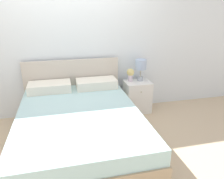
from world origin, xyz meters
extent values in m
plane|color=#CCB28E|center=(0.00, 0.00, 0.00)|extent=(12.00, 12.00, 0.00)
cube|color=white|center=(0.00, 0.07, 1.30)|extent=(8.00, 0.06, 2.60)
cube|color=tan|center=(0.00, -1.08, 0.17)|extent=(1.57, 2.15, 0.35)
cube|color=silver|center=(0.00, -1.08, 0.44)|extent=(1.54, 2.11, 0.19)
cube|color=beige|center=(0.00, -0.03, 0.49)|extent=(1.60, 0.05, 0.98)
cube|color=white|center=(-0.38, -0.25, 0.61)|extent=(0.66, 0.36, 0.14)
cube|color=white|center=(0.38, -0.25, 0.61)|extent=(0.66, 0.36, 0.14)
cube|color=white|center=(1.13, -0.20, 0.28)|extent=(0.45, 0.36, 0.57)
sphere|color=#B2AD93|center=(1.13, -0.39, 0.44)|extent=(0.02, 0.02, 0.02)
cylinder|color=#A8B2BC|center=(1.19, -0.14, 0.60)|extent=(0.11, 0.11, 0.07)
cylinder|color=#B7B29E|center=(1.19, -0.14, 0.71)|extent=(0.02, 0.02, 0.14)
cylinder|color=#A8BCDB|center=(1.19, -0.14, 0.86)|extent=(0.20, 0.20, 0.17)
cylinder|color=silver|center=(1.00, -0.15, 0.62)|extent=(0.08, 0.08, 0.12)
sphere|color=#E5D17F|center=(1.00, -0.15, 0.73)|extent=(0.13, 0.13, 0.13)
sphere|color=#609356|center=(1.04, -0.15, 0.70)|extent=(0.06, 0.06, 0.06)
camera|label=1|loc=(-0.17, -3.67, 1.78)|focal=35.00mm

